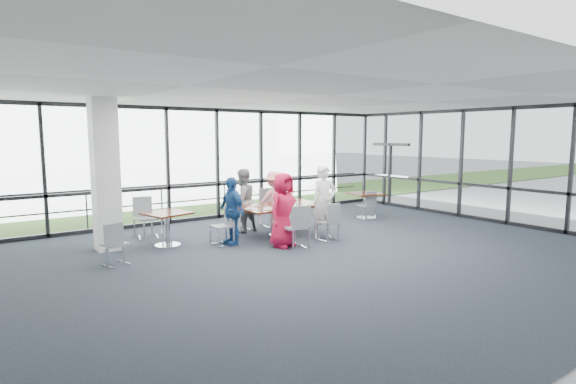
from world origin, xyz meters
TOP-DOWN VIEW (x-y plane):
  - floor at (0.00, 0.00)m, footprint 12.00×10.00m
  - ceiling at (0.00, 0.00)m, footprint 12.00×10.00m
  - curtain_wall_back at (0.00, 5.00)m, footprint 12.00×0.10m
  - curtain_wall_right at (6.00, 0.00)m, footprint 0.10×10.00m
  - exit_door at (6.00, 3.75)m, footprint 0.12×1.60m
  - structural_column at (-3.60, 3.00)m, footprint 0.50×0.50m
  - apron at (0.00, 10.00)m, footprint 80.00×70.00m
  - grass_strip at (0.00, 8.00)m, footprint 80.00×5.00m
  - hangar_main at (4.00, 32.00)m, footprint 24.00×10.00m
  - guard_rail at (0.00, 5.60)m, footprint 12.00×0.06m
  - main_table at (0.16, 1.97)m, footprint 2.21×1.29m
  - side_table_left at (-2.47, 2.57)m, footprint 1.05×1.05m
  - side_table_right at (3.50, 2.44)m, footprint 1.06×1.06m
  - diner_near_left at (-0.42, 1.03)m, footprint 0.91×0.73m
  - diner_near_right at (0.83, 1.15)m, footprint 0.70×0.57m
  - diner_far_left at (-0.40, 2.85)m, footprint 0.85×0.62m
  - diner_far_right at (0.57, 2.88)m, footprint 1.04×0.66m
  - diner_end at (-1.23, 1.88)m, footprint 0.54×0.92m
  - chair_main_nl at (-0.29, 0.81)m, footprint 0.53×0.53m
  - chair_main_nr at (0.77, 0.92)m, footprint 0.46×0.46m
  - chair_main_fl at (-0.32, 2.94)m, footprint 0.47×0.47m
  - chair_main_fr at (0.61, 3.02)m, footprint 0.55×0.55m
  - chair_main_end at (-1.45, 1.93)m, footprint 0.43×0.43m
  - chair_spare_la at (-3.80, 1.68)m, footprint 0.50×0.50m
  - chair_spare_lb at (-2.55, 3.60)m, footprint 0.56×0.56m
  - chair_spare_r at (3.42, 2.33)m, footprint 0.44×0.44m
  - plate_nl at (-0.41, 1.61)m, footprint 0.27×0.27m
  - plate_nr at (0.84, 1.58)m, footprint 0.24×0.24m
  - plate_fl at (-0.36, 2.27)m, footprint 0.26×0.26m
  - plate_fr at (0.66, 2.32)m, footprint 0.26×0.26m
  - plate_end at (-0.75, 1.90)m, footprint 0.24×0.24m
  - tumbler_a at (-0.16, 1.74)m, footprint 0.08×0.08m
  - tumbler_b at (0.48, 1.74)m, footprint 0.07×0.07m
  - tumbler_c at (0.15, 2.24)m, footprint 0.07×0.07m
  - tumbler_d at (-0.60, 1.73)m, footprint 0.07×0.07m
  - menu_a at (0.08, 1.46)m, footprint 0.34×0.26m
  - menu_b at (1.03, 1.63)m, footprint 0.35×0.29m
  - menu_c at (0.33, 2.38)m, footprint 0.33×0.33m
  - condiment_caddy at (0.26, 2.05)m, footprint 0.10×0.07m
  - ketchup_bottle at (0.15, 2.03)m, footprint 0.06×0.06m
  - green_bottle at (0.19, 2.06)m, footprint 0.05×0.05m

SIDE VIEW (x-z plane):
  - apron at x=0.00m, z-range -0.03..-0.01m
  - floor at x=0.00m, z-range -0.02..0.00m
  - grass_strip at x=0.00m, z-range 0.01..0.01m
  - chair_spare_r at x=3.42m, z-range 0.00..0.80m
  - chair_spare_la at x=-3.80m, z-range 0.00..0.81m
  - chair_main_end at x=-1.45m, z-range 0.00..0.85m
  - chair_main_nr at x=0.77m, z-range 0.00..0.86m
  - chair_main_fl at x=-0.32m, z-range 0.00..0.90m
  - chair_main_nl at x=-0.29m, z-range 0.00..0.91m
  - chair_spare_lb at x=-2.55m, z-range 0.00..0.95m
  - chair_main_fr at x=0.61m, z-range 0.00..0.99m
  - guard_rail at x=0.00m, z-range 0.47..0.53m
  - side_table_left at x=-2.47m, z-range 0.26..1.01m
  - side_table_right at x=3.50m, z-range 0.26..1.01m
  - main_table at x=0.16m, z-range 0.27..1.02m
  - diner_far_right at x=0.57m, z-range 0.00..1.49m
  - menu_a at x=0.08m, z-range 0.75..0.75m
  - menu_b at x=1.03m, z-range 0.75..0.75m
  - menu_c at x=0.33m, z-range 0.75..0.75m
  - diner_end at x=-1.23m, z-range 0.00..1.51m
  - plate_nl at x=-0.41m, z-range 0.75..0.76m
  - plate_nr at x=0.84m, z-range 0.75..0.76m
  - plate_fl at x=-0.36m, z-range 0.75..0.76m
  - plate_fr at x=0.66m, z-range 0.75..0.76m
  - plate_end at x=-0.75m, z-range 0.75..0.76m
  - condiment_caddy at x=0.26m, z-range 0.75..0.79m
  - diner_far_left at x=-0.40m, z-range 0.00..1.60m
  - diner_near_left at x=-0.42m, z-range 0.00..1.63m
  - tumbler_c at x=0.15m, z-range 0.75..0.88m
  - tumbler_d at x=-0.60m, z-range 0.75..0.88m
  - tumbler_b at x=0.48m, z-range 0.75..0.88m
  - tumbler_a at x=-0.16m, z-range 0.75..0.90m
  - ketchup_bottle at x=0.15m, z-range 0.75..0.93m
  - green_bottle at x=0.19m, z-range 0.75..0.95m
  - diner_near_right at x=0.83m, z-range 0.00..1.73m
  - exit_door at x=6.00m, z-range 0.00..2.10m
  - curtain_wall_back at x=0.00m, z-range 0.00..3.20m
  - curtain_wall_right at x=6.00m, z-range 0.00..3.20m
  - structural_column at x=-3.60m, z-range 0.00..3.20m
  - hangar_main at x=4.00m, z-range 0.00..6.00m
  - ceiling at x=0.00m, z-range 3.18..3.22m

